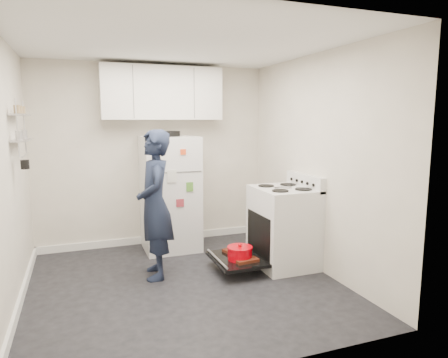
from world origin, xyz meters
name	(u,v)px	position (x,y,z in m)	size (l,w,h in m)	color
room	(179,173)	(-0.03, 0.03, 1.21)	(3.21, 3.21, 2.51)	black
electric_range	(283,228)	(1.26, 0.15, 0.47)	(0.66, 0.76, 1.10)	silver
open_oven_door	(238,256)	(0.68, 0.13, 0.19)	(0.55, 0.70, 0.23)	black
refrigerator	(170,193)	(0.14, 1.25, 0.77)	(0.72, 0.74, 1.60)	silver
upper_cabinets	(162,93)	(0.10, 1.43, 2.10)	(1.60, 0.33, 0.70)	silver
wall_shelf_rack	(21,127)	(-1.52, 0.49, 1.68)	(0.14, 0.60, 0.61)	#B2B2B7
person	(155,205)	(-0.23, 0.33, 0.82)	(0.60, 0.39, 1.65)	#171E33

